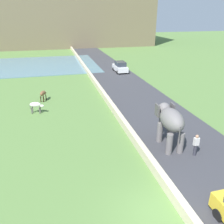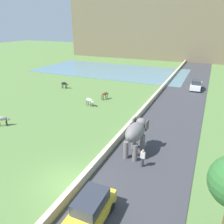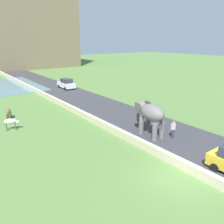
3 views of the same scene
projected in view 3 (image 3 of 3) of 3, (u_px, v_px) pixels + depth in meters
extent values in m
plane|color=#567A3D|center=(176.00, 178.00, 14.44)|extent=(220.00, 220.00, 0.00)
cube|color=#38383D|center=(85.00, 101.00, 32.59)|extent=(7.00, 120.00, 0.06)
cube|color=beige|center=(67.00, 106.00, 28.81)|extent=(0.40, 110.00, 0.66)
ellipsoid|color=slate|center=(152.00, 113.00, 19.98)|extent=(1.56, 2.78, 1.50)
cylinder|color=slate|center=(141.00, 126.00, 20.90)|extent=(0.44, 0.44, 1.60)
cylinder|color=slate|center=(148.00, 124.00, 21.33)|extent=(0.44, 0.44, 1.60)
cylinder|color=slate|center=(155.00, 132.00, 19.50)|extent=(0.44, 0.44, 1.60)
cylinder|color=slate|center=(162.00, 130.00, 19.93)|extent=(0.44, 0.44, 1.60)
ellipsoid|color=slate|center=(142.00, 107.00, 21.06)|extent=(1.05, 0.96, 1.10)
cube|color=#504C4C|center=(137.00, 108.00, 20.63)|extent=(0.16, 0.71, 0.90)
cube|color=#504C4C|center=(148.00, 106.00, 21.25)|extent=(0.16, 0.71, 0.90)
cylinder|color=slate|center=(138.00, 115.00, 21.70)|extent=(0.28, 0.28, 1.50)
cone|color=silver|center=(137.00, 111.00, 21.40)|extent=(0.15, 0.56, 0.17)
cone|color=silver|center=(140.00, 110.00, 21.63)|extent=(0.15, 0.56, 0.17)
cylinder|color=#504C4C|center=(163.00, 121.00, 19.03)|extent=(0.08, 0.08, 0.90)
cylinder|color=#33333D|center=(173.00, 134.00, 20.09)|extent=(0.22, 0.22, 0.85)
cube|color=silver|center=(173.00, 127.00, 19.87)|extent=(0.36, 0.22, 0.56)
sphere|color=tan|center=(174.00, 122.00, 19.76)|extent=(0.22, 0.22, 0.22)
cube|color=white|center=(66.00, 85.00, 40.42)|extent=(1.70, 4.00, 0.80)
cube|color=#2D333D|center=(66.00, 81.00, 40.04)|extent=(1.45, 2.20, 0.70)
cylinder|color=black|center=(59.00, 86.00, 41.08)|extent=(0.18, 0.60, 0.60)
cylinder|color=black|center=(67.00, 85.00, 42.00)|extent=(0.18, 0.60, 0.60)
cylinder|color=black|center=(65.00, 89.00, 39.09)|extent=(0.18, 0.60, 0.60)
cylinder|color=black|center=(74.00, 88.00, 40.00)|extent=(0.18, 0.60, 0.60)
cylinder|color=black|center=(215.00, 168.00, 15.06)|extent=(0.19, 0.60, 0.60)
ellipsoid|color=silver|center=(10.00, 121.00, 21.83)|extent=(1.17, 0.70, 0.50)
cylinder|color=#595753|center=(15.00, 126.00, 22.28)|extent=(0.10, 0.10, 0.65)
cylinder|color=#595753|center=(15.00, 127.00, 22.01)|extent=(0.10, 0.10, 0.65)
cylinder|color=#595753|center=(7.00, 127.00, 22.01)|extent=(0.10, 0.10, 0.65)
cylinder|color=#595753|center=(7.00, 128.00, 21.73)|extent=(0.10, 0.10, 0.65)
ellipsoid|color=silver|center=(18.00, 122.00, 22.11)|extent=(0.45, 0.33, 0.26)
cone|color=beige|center=(17.00, 120.00, 22.14)|extent=(0.04, 0.04, 0.12)
cone|color=beige|center=(17.00, 120.00, 21.98)|extent=(0.04, 0.04, 0.12)
cylinder|color=#595753|center=(4.00, 124.00, 21.70)|extent=(0.04, 0.04, 0.45)
ellipsoid|color=brown|center=(8.00, 111.00, 24.86)|extent=(0.81, 1.18, 0.50)
cylinder|color=#302014|center=(8.00, 115.00, 25.35)|extent=(0.10, 0.10, 0.65)
cylinder|color=#302014|center=(11.00, 115.00, 25.42)|extent=(0.10, 0.10, 0.65)
cylinder|color=#302014|center=(7.00, 117.00, 24.64)|extent=(0.10, 0.10, 0.65)
cylinder|color=#302014|center=(10.00, 117.00, 24.72)|extent=(0.10, 0.10, 0.65)
ellipsoid|color=brown|center=(9.00, 111.00, 25.49)|extent=(0.37, 0.46, 0.26)
cone|color=beige|center=(8.00, 110.00, 25.41)|extent=(0.04, 0.04, 0.12)
cone|color=beige|center=(10.00, 109.00, 25.46)|extent=(0.04, 0.04, 0.12)
cylinder|color=#302014|center=(8.00, 115.00, 24.42)|extent=(0.04, 0.04, 0.45)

